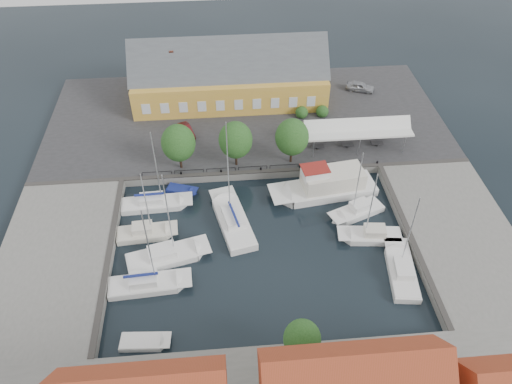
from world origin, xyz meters
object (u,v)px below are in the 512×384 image
tent_canopy (357,130)px  east_boat_b (371,237)px  west_boat_a (155,204)px  west_boat_c (167,257)px  trawler (327,186)px  west_boat_d (148,285)px  warehouse (225,77)px  car_red (186,131)px  center_sailboat (233,221)px  launch_sw (145,343)px  car_silver (360,87)px  east_boat_c (401,272)px  west_boat_b (146,234)px  east_boat_a (357,212)px  launch_nw (182,191)px

tent_canopy → east_boat_b: 16.10m
west_boat_a → west_boat_c: (1.71, -8.34, -0.01)m
trawler → west_boat_d: size_ratio=1.20×
warehouse → car_red: bearing=-122.6°
center_sailboat → launch_sw: bearing=-121.2°
car_silver → east_boat_b: (-5.86, -29.68, -1.47)m
east_boat_c → east_boat_b: bearing=109.8°
warehouse → west_boat_b: size_ratio=3.00×
tent_canopy → launch_sw: bearing=-134.1°
car_red → launch_sw: car_red is taller
east_boat_c → car_silver: bearing=83.4°
west_boat_b → west_boat_d: 7.25m
car_red → east_boat_a: (20.08, -16.35, -1.37)m
west_boat_d → launch_sw: 6.50m
car_red → launch_sw: bearing=-117.0°
west_boat_d → car_silver: bearing=48.7°
east_boat_c → west_boat_b: size_ratio=1.11×
tent_canopy → car_silver: bearing=73.6°
center_sailboat → west_boat_d: center_sailboat is taller
east_boat_a → west_boat_a: west_boat_a is taller
east_boat_b → trawler: bearing=113.7°
tent_canopy → west_boat_d: west_boat_d is taller
west_boat_c → east_boat_a: bearing=12.8°
warehouse → car_silver: 20.89m
west_boat_d → west_boat_b: bearing=96.1°
west_boat_a → launch_sw: 18.44m
warehouse → west_boat_a: west_boat_a is taller
car_silver → east_boat_a: size_ratio=0.44×
warehouse → west_boat_a: 24.43m
center_sailboat → launch_sw: center_sailboat is taller
trawler → launch_sw: bearing=-137.3°
car_silver → center_sailboat: center_sailboat is taller
trawler → launch_sw: trawler is taller
east_boat_a → launch_nw: size_ratio=2.41×
trawler → east_boat_a: size_ratio=1.38×
center_sailboat → west_boat_c: 8.67m
east_boat_b → west_boat_c: bearing=-177.5°
warehouse → launch_sw: bearing=-102.9°
east_boat_b → launch_nw: size_ratio=2.44×
west_boat_b → launch_nw: 8.01m
east_boat_b → west_boat_a: size_ratio=0.88×
east_boat_b → center_sailboat: bearing=166.7°
west_boat_a → launch_sw: size_ratio=2.33×
tent_canopy → east_boat_b: size_ratio=1.41×
center_sailboat → launch_nw: 8.54m
west_boat_c → center_sailboat: bearing=32.1°
warehouse → car_silver: size_ratio=6.61×
east_boat_a → west_boat_a: (-23.67, 3.36, 0.01)m
east_boat_b → west_boat_a: 25.38m
car_red → launch_sw: size_ratio=0.79×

